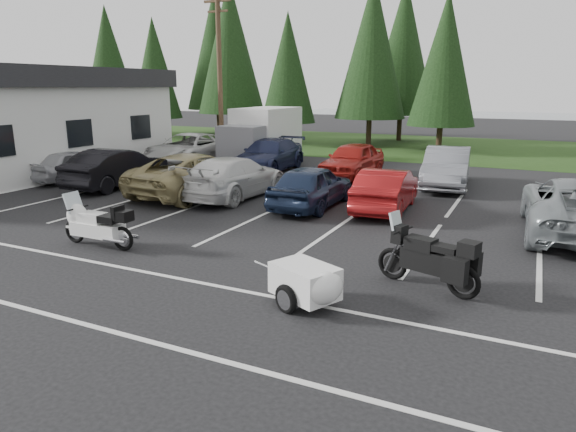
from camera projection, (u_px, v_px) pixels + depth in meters
The scene contains 27 objects.
ground at pixel (295, 242), 13.68m from camera, with size 120.00×120.00×0.00m, color black.
grass_strip at pixel (444, 148), 34.64m from camera, with size 80.00×16.00×0.01m, color #1B3510.
lake_water at pixel (524, 122), 60.04m from camera, with size 70.00×50.00×0.02m, color slate.
utility_pole at pixel (220, 74), 27.21m from camera, with size 1.60×0.26×9.00m.
box_truck at pixel (258, 136), 27.60m from camera, with size 2.40×5.60×2.90m, color silver, non-canonical shape.
stall_markings at pixel (323, 225), 15.43m from camera, with size 32.00×16.00×0.01m, color silver.
conifer_0 at pixel (108, 60), 43.57m from camera, with size 4.58×4.58×10.66m.
conifer_1 at pixel (155, 68), 40.12m from camera, with size 3.96×3.96×9.22m.
conifer_2 at pixel (230, 46), 38.61m from camera, with size 5.10×5.10×11.89m.
conifer_3 at pixel (288, 68), 35.49m from camera, with size 3.87×3.87×9.02m.
conifer_4 at pixel (372, 48), 34.18m from camera, with size 4.80×4.80×11.17m.
conifer_5 at pixel (445, 59), 31.16m from camera, with size 4.14×4.14×9.63m.
conifer_back_a at pixel (216, 48), 43.90m from camera, with size 5.28×5.28×12.30m.
conifer_back_b at pixel (403, 48), 37.72m from camera, with size 4.97×4.97×11.58m.
car_near_0 at pixel (75, 165), 22.53m from camera, with size 1.63×4.05×1.38m, color #AEAEB3.
car_near_1 at pixel (117, 168), 21.07m from camera, with size 1.68×4.81×1.58m, color black.
car_near_2 at pixel (196, 174), 19.55m from camera, with size 2.66×5.77×1.60m, color #958756.
car_near_3 at pixel (234, 177), 19.10m from camera, with size 2.14×5.25×1.52m, color silver.
car_near_4 at pixel (312, 186), 17.49m from camera, with size 1.75×4.36×1.49m, color #18233C.
car_near_5 at pixel (386, 190), 17.06m from camera, with size 1.49×4.28×1.41m, color maroon.
car_far_0 at pixel (188, 150), 26.79m from camera, with size 2.74×5.95×1.65m, color silver.
car_far_1 at pixel (269, 155), 25.10m from camera, with size 2.16×5.30×1.54m, color #191F40.
car_far_2 at pixel (352, 160), 23.36m from camera, with size 1.85×4.60×1.57m, color maroon.
car_far_3 at pixel (447, 167), 21.07m from camera, with size 1.71×4.91×1.62m, color slate.
touring_motorcycle at pixel (97, 221), 13.16m from camera, with size 2.52×0.77×1.39m, color white, non-canonical shape.
cargo_trailer at pixel (305, 285), 9.67m from camera, with size 1.77×0.99×0.82m, color white, non-canonical shape.
adventure_motorcycle at pixel (428, 253), 10.38m from camera, with size 2.52×0.88×1.53m, color black, non-canonical shape.
Camera 1 is at (5.51, -11.87, 4.05)m, focal length 32.00 mm.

